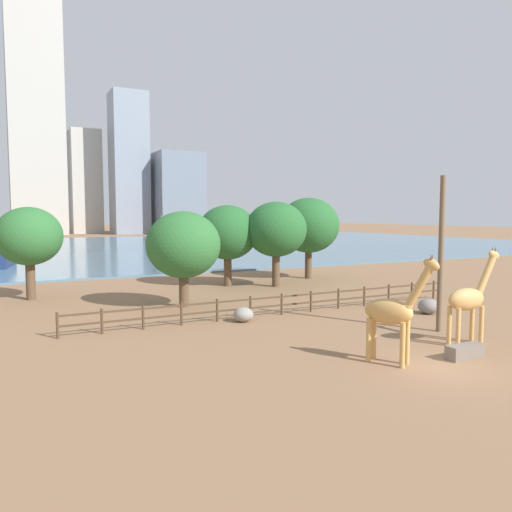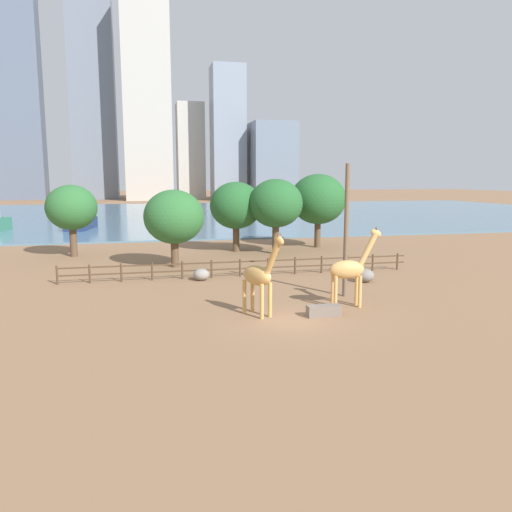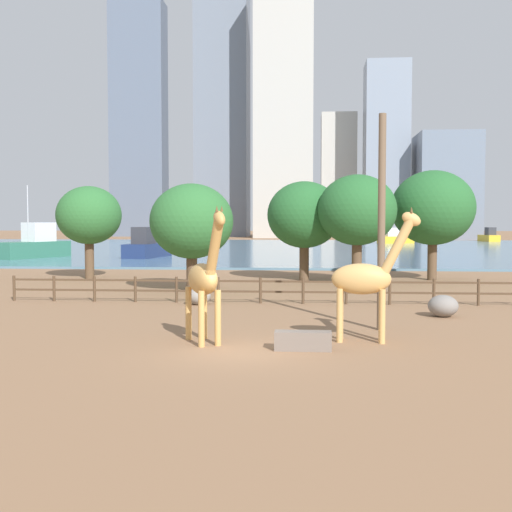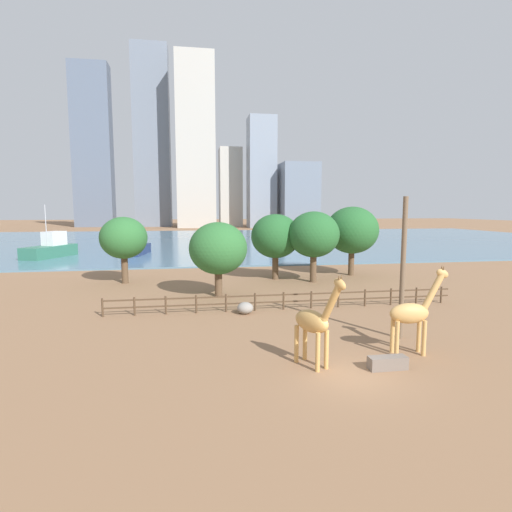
{
  "view_description": "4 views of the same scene",
  "coord_description": "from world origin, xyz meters",
  "px_view_note": "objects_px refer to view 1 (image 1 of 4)",
  "views": [
    {
      "loc": [
        -15.39,
        -13.88,
        6.09
      ],
      "look_at": [
        2.31,
        20.38,
        2.86
      ],
      "focal_mm": 35.0,
      "sensor_mm": 36.0,
      "label": 1
    },
    {
      "loc": [
        -7.18,
        -23.6,
        7.19
      ],
      "look_at": [
        -0.41,
        6.04,
        2.45
      ],
      "focal_mm": 35.0,
      "sensor_mm": 36.0,
      "label": 2
    },
    {
      "loc": [
        2.14,
        -19.74,
        4.05
      ],
      "look_at": [
        0.27,
        2.95,
        2.85
      ],
      "focal_mm": 45.0,
      "sensor_mm": 36.0,
      "label": 3
    },
    {
      "loc": [
        -6.91,
        -16.09,
        7.37
      ],
      "look_at": [
        -2.6,
        10.27,
        4.22
      ],
      "focal_mm": 28.0,
      "sensor_mm": 36.0,
      "label": 4
    }
  ],
  "objects_px": {
    "tree_right_tall": "(29,237)",
    "tree_right_small": "(309,226)",
    "giraffe_companion": "(469,299)",
    "boat_tug": "(160,236)",
    "boat_barge": "(219,232)",
    "utility_pole": "(441,254)",
    "tree_left_small": "(276,230)",
    "boulder_near_fence": "(428,306)",
    "tree_center_broad": "(183,245)",
    "feeding_trough": "(465,352)",
    "tree_left_large": "(228,233)",
    "giraffe_tall": "(393,312)",
    "boulder_by_pole": "(243,315)"
  },
  "relations": [
    {
      "from": "utility_pole",
      "to": "tree_left_small",
      "type": "bearing_deg",
      "value": 88.64
    },
    {
      "from": "tree_center_broad",
      "to": "feeding_trough",
      "type": "bearing_deg",
      "value": -68.39
    },
    {
      "from": "tree_left_large",
      "to": "tree_right_small",
      "type": "bearing_deg",
      "value": 7.26
    },
    {
      "from": "utility_pole",
      "to": "tree_left_large",
      "type": "bearing_deg",
      "value": 98.51
    },
    {
      "from": "utility_pole",
      "to": "tree_right_small",
      "type": "xyz_separation_m",
      "value": [
        5.9,
        21.32,
        0.99
      ]
    },
    {
      "from": "giraffe_tall",
      "to": "tree_left_large",
      "type": "xyz_separation_m",
      "value": [
        3.14,
        23.39,
        2.38
      ]
    },
    {
      "from": "boat_barge",
      "to": "boulder_by_pole",
      "type": "bearing_deg",
      "value": 152.45
    },
    {
      "from": "feeding_trough",
      "to": "tree_left_large",
      "type": "xyz_separation_m",
      "value": [
        -0.15,
        24.24,
        4.23
      ]
    },
    {
      "from": "boulder_by_pole",
      "to": "tree_right_tall",
      "type": "height_order",
      "value": "tree_right_tall"
    },
    {
      "from": "boat_tug",
      "to": "boat_barge",
      "type": "distance_m",
      "value": 24.69
    },
    {
      "from": "giraffe_companion",
      "to": "tree_left_small",
      "type": "bearing_deg",
      "value": 91.83
    },
    {
      "from": "tree_left_small",
      "to": "boat_tug",
      "type": "xyz_separation_m",
      "value": [
        12.43,
        75.83,
        -3.65
      ]
    },
    {
      "from": "giraffe_companion",
      "to": "feeding_trough",
      "type": "xyz_separation_m",
      "value": [
        -2.12,
        -1.63,
        -1.85
      ]
    },
    {
      "from": "tree_right_tall",
      "to": "giraffe_companion",
      "type": "bearing_deg",
      "value": -52.35
    },
    {
      "from": "giraffe_companion",
      "to": "tree_left_large",
      "type": "height_order",
      "value": "tree_left_large"
    },
    {
      "from": "giraffe_companion",
      "to": "tree_left_large",
      "type": "relative_size",
      "value": 0.66
    },
    {
      "from": "tree_left_small",
      "to": "tree_right_small",
      "type": "height_order",
      "value": "tree_right_small"
    },
    {
      "from": "utility_pole",
      "to": "tree_left_large",
      "type": "xyz_separation_m",
      "value": [
        -3.02,
        20.18,
        0.5
      ]
    },
    {
      "from": "giraffe_tall",
      "to": "tree_center_broad",
      "type": "xyz_separation_m",
      "value": [
        -3.36,
        15.93,
        1.92
      ]
    },
    {
      "from": "feeding_trough",
      "to": "tree_right_tall",
      "type": "xyz_separation_m",
      "value": [
        -15.46,
        24.41,
        4.21
      ]
    },
    {
      "from": "giraffe_tall",
      "to": "boulder_by_pole",
      "type": "bearing_deg",
      "value": 163.03
    },
    {
      "from": "giraffe_tall",
      "to": "giraffe_companion",
      "type": "distance_m",
      "value": 5.46
    },
    {
      "from": "tree_center_broad",
      "to": "boat_tug",
      "type": "xyz_separation_m",
      "value": [
        22.38,
        81.04,
        -2.92
      ]
    },
    {
      "from": "feeding_trough",
      "to": "tree_left_small",
      "type": "xyz_separation_m",
      "value": [
        3.3,
        22.0,
        4.51
      ]
    },
    {
      "from": "giraffe_tall",
      "to": "tree_right_tall",
      "type": "distance_m",
      "value": 26.62
    },
    {
      "from": "boulder_near_fence",
      "to": "boat_tug",
      "type": "bearing_deg",
      "value": 83.79
    },
    {
      "from": "boulder_near_fence",
      "to": "boat_tug",
      "type": "height_order",
      "value": "boat_tug"
    },
    {
      "from": "giraffe_tall",
      "to": "utility_pole",
      "type": "distance_m",
      "value": 7.19
    },
    {
      "from": "tree_center_broad",
      "to": "boat_tug",
      "type": "height_order",
      "value": "tree_center_broad"
    },
    {
      "from": "boulder_near_fence",
      "to": "tree_left_small",
      "type": "distance_m",
      "value": 15.21
    },
    {
      "from": "tree_center_broad",
      "to": "tree_left_small",
      "type": "relative_size",
      "value": 0.88
    },
    {
      "from": "boulder_by_pole",
      "to": "feeding_trough",
      "type": "xyz_separation_m",
      "value": [
        5.19,
        -10.81,
        -0.12
      ]
    },
    {
      "from": "utility_pole",
      "to": "feeding_trough",
      "type": "relative_size",
      "value": 4.48
    },
    {
      "from": "tree_left_large",
      "to": "tree_right_tall",
      "type": "bearing_deg",
      "value": 179.37
    },
    {
      "from": "utility_pole",
      "to": "boat_barge",
      "type": "relative_size",
      "value": 1.22
    },
    {
      "from": "tree_right_tall",
      "to": "tree_right_small",
      "type": "xyz_separation_m",
      "value": [
        24.23,
        0.97,
        0.52
      ]
    },
    {
      "from": "tree_center_broad",
      "to": "boat_tug",
      "type": "relative_size",
      "value": 0.93
    },
    {
      "from": "boulder_by_pole",
      "to": "tree_left_small",
      "type": "xyz_separation_m",
      "value": [
        8.48,
        11.19,
        4.39
      ]
    },
    {
      "from": "tree_right_tall",
      "to": "tree_left_small",
      "type": "bearing_deg",
      "value": -7.32
    },
    {
      "from": "boat_tug",
      "to": "boat_barge",
      "type": "xyz_separation_m",
      "value": [
        20.47,
        13.8,
        -0.01
      ]
    },
    {
      "from": "feeding_trough",
      "to": "tree_left_small",
      "type": "distance_m",
      "value": 22.7
    },
    {
      "from": "giraffe_companion",
      "to": "boulder_by_pole",
      "type": "bearing_deg",
      "value": 133.65
    },
    {
      "from": "utility_pole",
      "to": "tree_left_large",
      "type": "relative_size",
      "value": 1.18
    },
    {
      "from": "tree_left_small",
      "to": "boat_barge",
      "type": "bearing_deg",
      "value": 69.84
    },
    {
      "from": "boulder_near_fence",
      "to": "feeding_trough",
      "type": "bearing_deg",
      "value": -127.66
    },
    {
      "from": "boulder_by_pole",
      "to": "tree_left_large",
      "type": "distance_m",
      "value": 14.93
    },
    {
      "from": "boulder_by_pole",
      "to": "tree_right_small",
      "type": "distance_m",
      "value": 20.7
    },
    {
      "from": "giraffe_companion",
      "to": "boat_tug",
      "type": "distance_m",
      "value": 97.16
    },
    {
      "from": "tree_left_large",
      "to": "tree_center_broad",
      "type": "bearing_deg",
      "value": -131.09
    },
    {
      "from": "giraffe_tall",
      "to": "tree_left_small",
      "type": "relative_size",
      "value": 0.64
    }
  ]
}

